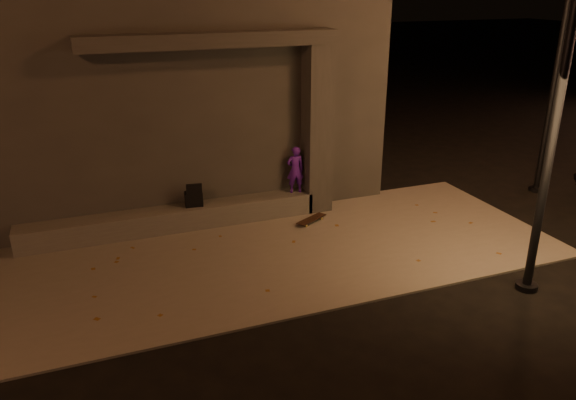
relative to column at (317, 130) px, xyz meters
name	(u,v)px	position (x,y,z in m)	size (l,w,h in m)	color
ground	(312,308)	(-1.70, -3.75, -1.84)	(120.00, 120.00, 0.00)	black
sidewalk	(270,253)	(-1.70, -1.75, -1.82)	(11.00, 4.40, 0.04)	slate
building	(166,82)	(-2.70, 2.74, 0.77)	(9.00, 5.10, 5.22)	#393734
ledge	(173,219)	(-3.20, 0.00, -1.58)	(6.00, 0.55, 0.45)	#595551
column	(317,130)	(0.00, 0.00, 0.00)	(0.55, 0.55, 3.60)	#393734
canopy	(212,39)	(-2.20, 0.05, 1.94)	(5.00, 0.70, 0.28)	#393734
skateboarder	(295,170)	(-0.50, 0.00, -0.83)	(0.38, 0.25, 1.04)	#5119A2
backpack	(194,198)	(-2.75, 0.00, -1.18)	(0.38, 0.27, 0.51)	black
skateboard	(311,219)	(-0.41, -0.72, -1.73)	(0.78, 0.55, 0.09)	black
street_lamp_0	(572,30)	(1.88, -4.49, 2.33)	(0.36, 0.36, 7.35)	black
street_lamp_2	(568,3)	(5.57, -0.82, 2.52)	(0.36, 0.36, 7.74)	black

